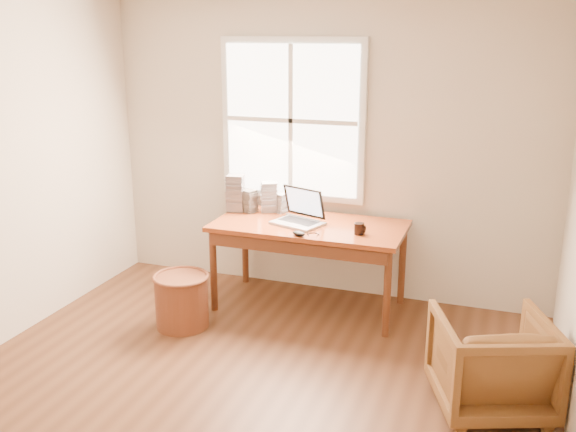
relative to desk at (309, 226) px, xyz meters
name	(u,v)px	position (x,y,z in m)	size (l,w,h in m)	color
room_shell	(222,207)	(-0.02, -1.64, 0.59)	(4.04, 4.54, 2.64)	#56331D
desk	(309,226)	(0.00, 0.00, 0.00)	(1.60, 0.80, 0.04)	brown
armchair	(492,363)	(1.55, -1.11, -0.41)	(0.67, 0.69, 0.63)	brown
wicker_stool	(182,301)	(-0.85, -0.71, -0.52)	(0.42, 0.42, 0.42)	brown
laptop	(298,206)	(-0.09, -0.06, 0.18)	(0.42, 0.44, 0.31)	#A8AAAF
mouse	(299,233)	(0.02, -0.34, 0.04)	(0.12, 0.07, 0.04)	black
coffee_mug	(359,229)	(0.46, -0.14, 0.07)	(0.08, 0.08, 0.09)	black
cd_stack_a	(269,197)	(-0.45, 0.23, 0.16)	(0.14, 0.12, 0.27)	#ACAFB7
cd_stack_b	(248,201)	(-0.62, 0.17, 0.12)	(0.13, 0.11, 0.20)	#252429
cd_stack_c	(235,193)	(-0.74, 0.15, 0.19)	(0.15, 0.13, 0.33)	#9494A0
cd_stack_d	(280,202)	(-0.36, 0.27, 0.11)	(0.13, 0.12, 0.17)	#ADB2B9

